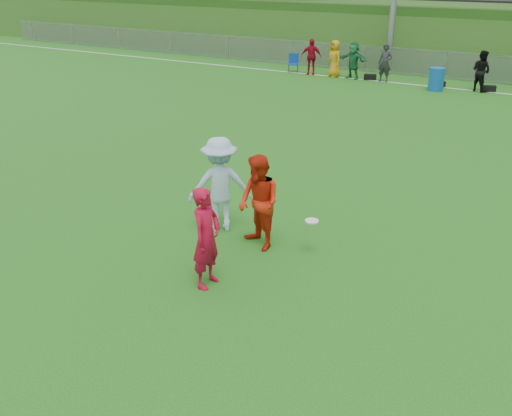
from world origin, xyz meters
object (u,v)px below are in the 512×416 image
Objects in this scene: player_blue at (220,185)px; recycling_bin at (436,79)px; player_red_left at (206,238)px; player_red_center at (259,203)px; frisbee at (312,221)px.

player_blue is 2.04× the size of recycling_bin.
player_red_left is 1.84× the size of recycling_bin.
player_blue is at bearing -167.10° from player_red_center.
player_red_left is 1.66m from player_red_center.
player_red_left is at bearing -88.46° from recycling_bin.
player_red_left is at bearing -63.36° from player_red_center.
player_blue is (-1.08, 0.31, 0.06)m from player_red_center.
recycling_bin is at bearing -131.20° from player_blue.
player_red_left is at bearing 77.82° from player_blue.
player_blue is 16.04m from recycling_bin.
recycling_bin is (-1.56, 16.11, -0.20)m from frisbee.
player_red_center is 7.11× the size of frisbee.
player_red_center is 16.35m from recycling_bin.
frisbee is 16.19m from recycling_bin.
recycling_bin is at bearing 120.88° from player_red_center.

